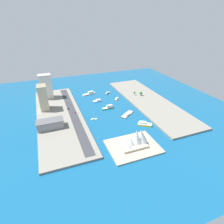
{
  "coord_description": "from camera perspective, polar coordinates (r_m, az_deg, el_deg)",
  "views": [
    {
      "loc": [
        96.75,
        273.72,
        147.6
      ],
      "look_at": [
        0.65,
        24.23,
        5.15
      ],
      "focal_mm": 29.2,
      "sensor_mm": 36.0,
      "label": 1
    }
  ],
  "objects": [
    {
      "name": "warehouse_low_gray",
      "position": [
        277.06,
        -18.77,
        -3.6
      ],
      "size": [
        37.81,
        18.14,
        12.52
      ],
      "color": "gray",
      "rests_on": "quay_east"
    },
    {
      "name": "road_strip",
      "position": [
        311.57,
        -12.18,
        -0.3
      ],
      "size": [
        12.89,
        228.0,
        0.15
      ],
      "primitive_type": "cube",
      "color": "#38383D",
      "rests_on": "quay_east"
    },
    {
      "name": "pickup_red",
      "position": [
        311.41,
        -11.43,
        -0.06
      ],
      "size": [
        2.07,
        4.3,
        1.61
      ],
      "color": "black",
      "rests_on": "road_strip"
    },
    {
      "name": "park_tree_cluster",
      "position": [
        375.66,
        8.53,
        5.92
      ],
      "size": [
        15.9,
        12.3,
        8.19
      ],
      "color": "brown",
      "rests_on": "quay_west"
    },
    {
      "name": "ferry_white_commuter",
      "position": [
        387.5,
        -7.08,
        5.78
      ],
      "size": [
        29.39,
        12.04,
        6.22
      ],
      "color": "silver",
      "rests_on": "ground_plane"
    },
    {
      "name": "quay_west",
      "position": [
        358.92,
        11.26,
        3.45
      ],
      "size": [
        70.0,
        240.0,
        2.86
      ],
      "primitive_type": "cube",
      "color": "gray",
      "rests_on": "ground_plane"
    },
    {
      "name": "ground_plane",
      "position": [
        325.68,
        -1.43,
        1.09
      ],
      "size": [
        440.0,
        440.0,
        0.0
      ],
      "primitive_type": "plane",
      "color": "#145684"
    },
    {
      "name": "opera_landmark",
      "position": [
        230.34,
        7.16,
        -8.62
      ],
      "size": [
        37.83,
        21.55,
        23.7
      ],
      "color": "#BCAD93",
      "rests_on": "peninsula_point"
    },
    {
      "name": "sailboat_small_white",
      "position": [
        292.58,
        -5.64,
        -2.21
      ],
      "size": [
        11.17,
        4.03,
        12.71
      ],
      "color": "white",
      "rests_on": "ground_plane"
    },
    {
      "name": "traffic_light_waterfront",
      "position": [
        300.39,
        -10.39,
        -0.32
      ],
      "size": [
        0.36,
        0.36,
        6.5
      ],
      "color": "black",
      "rests_on": "quay_east"
    },
    {
      "name": "quay_east",
      "position": [
        310.58,
        -16.1,
        -1.23
      ],
      "size": [
        70.0,
        240.0,
        2.86
      ],
      "primitive_type": "cube",
      "color": "gray",
      "rests_on": "ground_plane"
    },
    {
      "name": "barge_flat_brown",
      "position": [
        305.25,
        4.74,
        -0.73
      ],
      "size": [
        28.42,
        23.98,
        3.15
      ],
      "color": "brown",
      "rests_on": "ground_plane"
    },
    {
      "name": "hotel_broad_white",
      "position": [
        375.84,
        -19.97,
        7.52
      ],
      "size": [
        23.4,
        16.92,
        46.87
      ],
      "color": "silver",
      "rests_on": "quay_east"
    },
    {
      "name": "ferry_yellow_fast",
      "position": [
        280.08,
        10.13,
        -3.72
      ],
      "size": [
        21.9,
        18.35,
        5.92
      ],
      "color": "yellow",
      "rests_on": "ground_plane"
    },
    {
      "name": "suv_black",
      "position": [
        326.65,
        -13.53,
        1.1
      ],
      "size": [
        2.06,
        5.09,
        1.63
      ],
      "color": "black",
      "rests_on": "road_strip"
    },
    {
      "name": "ferry_green_doubledeck",
      "position": [
        324.45,
        -1.13,
        1.46
      ],
      "size": [
        23.05,
        7.29,
        6.6
      ],
      "color": "#2D8C4C",
      "rests_on": "ground_plane"
    },
    {
      "name": "patrol_launch_navy",
      "position": [
        389.19,
        -1.4,
        5.96
      ],
      "size": [
        14.74,
        12.45,
        3.69
      ],
      "color": "#1E284C",
      "rests_on": "ground_plane"
    },
    {
      "name": "office_block_beige",
      "position": [
        329.19,
        -20.75,
        4.22
      ],
      "size": [
        14.89,
        21.36,
        43.45
      ],
      "color": "#C6B793",
      "rests_on": "quay_east"
    },
    {
      "name": "taxi_yellow_cab",
      "position": [
        359.53,
        -12.93,
        3.72
      ],
      "size": [
        1.87,
        4.51,
        1.5
      ],
      "color": "black",
      "rests_on": "road_strip"
    },
    {
      "name": "van_white",
      "position": [
        347.05,
        -12.75,
        2.85
      ],
      "size": [
        2.19,
        5.26,
        1.7
      ],
      "color": "black",
      "rests_on": "road_strip"
    },
    {
      "name": "peninsula_point",
      "position": [
        235.56,
        6.57,
        -10.66
      ],
      "size": [
        63.31,
        49.02,
        2.0
      ],
      "primitive_type": "cube",
      "color": "#A89E89",
      "rests_on": "ground_plane"
    },
    {
      "name": "water_taxi_orange",
      "position": [
        362.3,
        1.49,
        4.2
      ],
      "size": [
        12.69,
        14.06,
        3.24
      ],
      "color": "orange",
      "rests_on": "ground_plane"
    },
    {
      "name": "catamaran_blue",
      "position": [
        354.17,
        -4.58,
        3.57
      ],
      "size": [
        17.73,
        9.66,
        3.58
      ],
      "color": "blue",
      "rests_on": "ground_plane"
    },
    {
      "name": "sedan_silver",
      "position": [
        336.64,
        -12.2,
        2.08
      ],
      "size": [
        2.18,
        4.92,
        1.51
      ],
      "color": "black",
      "rests_on": "road_strip"
    }
  ]
}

